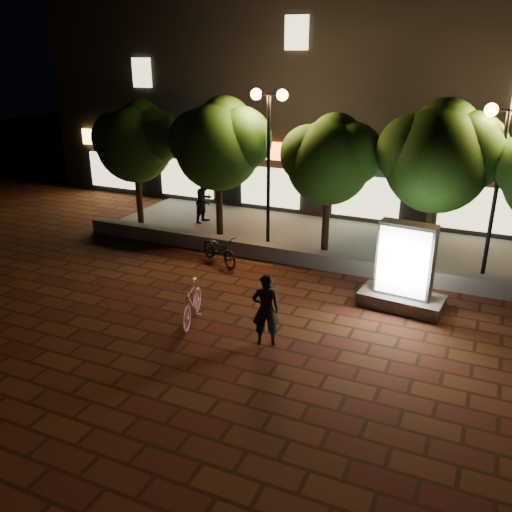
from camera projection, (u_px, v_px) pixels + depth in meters
The scene contains 15 objects.
ground at pixel (242, 316), 13.75m from camera, with size 80.00×80.00×0.00m, color #4F2D18.
retaining_wall at pixel (296, 256), 17.06m from camera, with size 16.00×0.45×0.50m, color slate.
sidewalk at pixel (320, 239), 19.26m from camera, with size 16.00×5.00×0.08m, color slate.
building_block at pixel (371, 85), 23.01m from camera, with size 28.00×8.12×11.30m.
tree_far_left at pixel (137, 139), 19.87m from camera, with size 3.36×2.80×4.63m.
tree_left at pixel (220, 141), 18.48m from camera, with size 3.60×3.00×4.89m.
tree_mid at pixel (331, 157), 17.03m from camera, with size 3.24×2.70×4.50m.
tree_right at pixel (440, 154), 15.64m from camera, with size 3.72×3.10×5.07m.
street_lamp_left at pixel (269, 128), 17.30m from camera, with size 1.26×0.36×5.18m.
street_lamp_right at pixel (503, 148), 14.67m from camera, with size 1.26×0.36×4.98m.
ad_kiosk at pixel (404, 274), 13.92m from camera, with size 2.25×1.28×2.33m.
scooter_pink at pixel (192, 302), 13.29m from camera, with size 0.50×1.76×1.06m, color #F399CB.
rider at pixel (266, 310), 12.15m from camera, with size 0.64×0.42×1.75m, color black.
scooter_parked at pixel (219, 249), 16.99m from camera, with size 0.63×1.79×0.94m, color black.
pedestrian at pixel (204, 200), 20.72m from camera, with size 0.85×0.66×1.74m, color black.
Camera 1 is at (5.35, -11.05, 6.38)m, focal length 37.50 mm.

